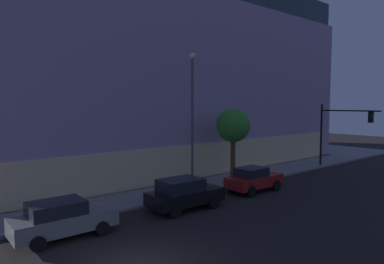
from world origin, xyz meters
TOP-DOWN VIEW (x-y plane):
  - modern_building at (12.80, 23.52)m, footprint 36.55×27.56m
  - traffic_light_far_corner at (23.82, 5.17)m, footprint 0.64×5.43m
  - street_lamp_sidewalk at (9.09, 7.79)m, footprint 0.44×0.44m
  - sidewalk_tree at (12.92, 7.69)m, footprint 2.51×2.51m
  - car_grey at (-0.54, 5.03)m, footprint 4.36×2.05m
  - car_black at (6.02, 4.81)m, footprint 4.30×2.20m
  - car_red at (12.03, 4.95)m, footprint 4.07×1.98m

SIDE VIEW (x-z plane):
  - car_red at x=12.03m, z-range 0.02..1.64m
  - car_grey at x=-0.54m, z-range 0.02..1.65m
  - car_black at x=6.02m, z-range 0.03..1.75m
  - traffic_light_far_corner at x=23.82m, z-range 1.12..6.76m
  - sidewalk_tree at x=12.92m, z-range 1.51..6.86m
  - street_lamp_sidewalk at x=9.09m, z-range 1.21..10.21m
  - modern_building at x=12.80m, z-range -0.06..16.60m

